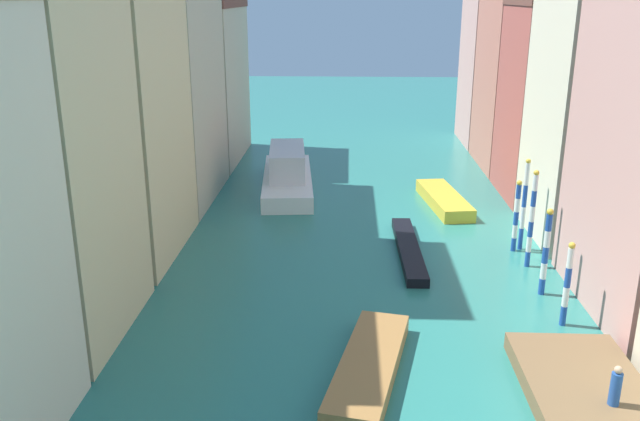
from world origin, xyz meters
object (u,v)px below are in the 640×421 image
object	(u,v)px
waterfront_dock	(587,392)
mooring_pole_3	(516,215)
mooring_pole_1	(546,251)
vaporetto_white	(287,173)
motorboat_0	(369,366)
mooring_pole_2	(532,218)
person_on_dock	(616,387)
mooring_pole_0	(567,283)
gondola_black	(409,249)
mooring_pole_4	(524,204)
motorboat_1	(444,200)

from	to	relation	value
waterfront_dock	mooring_pole_3	bearing A→B (deg)	86.91
mooring_pole_1	vaporetto_white	bearing A→B (deg)	128.38
vaporetto_white	motorboat_0	size ratio (longest dim) A/B	1.57
mooring_pole_2	person_on_dock	bearing A→B (deg)	-92.44
waterfront_dock	vaporetto_white	size ratio (longest dim) A/B	0.59
mooring_pole_2	motorboat_0	distance (m)	13.75
waterfront_dock	mooring_pole_0	size ratio (longest dim) A/B	1.89
gondola_black	motorboat_0	xyz separation A→B (m)	(-2.46, -12.13, 0.10)
vaporetto_white	mooring_pole_3	bearing A→B (deg)	-40.50
vaporetto_white	gondola_black	distance (m)	14.38
person_on_dock	mooring_pole_2	size ratio (longest dim) A/B	0.28
person_on_dock	mooring_pole_2	xyz separation A→B (m)	(0.56, 13.13, 1.29)
gondola_black	mooring_pole_4	bearing A→B (deg)	8.60
mooring_pole_0	gondola_black	world-z (taller)	mooring_pole_0
mooring_pole_0	motorboat_0	world-z (taller)	mooring_pole_0
vaporetto_white	person_on_dock	bearing A→B (deg)	-63.99
mooring_pole_3	mooring_pole_0	bearing A→B (deg)	-89.34
mooring_pole_1	mooring_pole_0	bearing A→B (deg)	-88.69
gondola_black	motorboat_1	xyz separation A→B (m)	(3.04, 8.67, 0.16)
mooring_pole_0	waterfront_dock	bearing A→B (deg)	-98.81
mooring_pole_4	mooring_pole_1	bearing A→B (deg)	-93.90
mooring_pole_4	mooring_pole_0	bearing A→B (deg)	-92.10
person_on_dock	vaporetto_white	world-z (taller)	vaporetto_white
mooring_pole_0	gondola_black	bearing A→B (deg)	126.61
mooring_pole_1	mooring_pole_4	bearing A→B (deg)	86.10
gondola_black	motorboat_0	bearing A→B (deg)	-101.48
mooring_pole_1	mooring_pole_2	size ratio (longest dim) A/B	0.82
person_on_dock	waterfront_dock	bearing A→B (deg)	108.44
mooring_pole_0	mooring_pole_4	distance (m)	8.85
vaporetto_white	motorboat_1	xyz separation A→B (m)	(10.69, -3.46, -0.75)
waterfront_dock	mooring_pole_0	distance (m)	5.82
waterfront_dock	mooring_pole_1	xyz separation A→B (m)	(0.79, 8.58, 1.82)
gondola_black	mooring_pole_0	bearing A→B (deg)	-53.39
mooring_pole_2	mooring_pole_3	size ratio (longest dim) A/B	1.28
mooring_pole_2	vaporetto_white	world-z (taller)	mooring_pole_2
mooring_pole_0	gondola_black	size ratio (longest dim) A/B	0.41
mooring_pole_4	waterfront_dock	bearing A→B (deg)	-94.71
mooring_pole_2	mooring_pole_3	xyz separation A→B (m)	(-0.20, 2.18, -0.56)
motorboat_0	person_on_dock	bearing A→B (deg)	-17.64
waterfront_dock	motorboat_1	size ratio (longest dim) A/B	0.93
person_on_dock	vaporetto_white	bearing A→B (deg)	116.01
mooring_pole_2	motorboat_0	bearing A→B (deg)	-128.39
mooring_pole_1	vaporetto_white	world-z (taller)	mooring_pole_1
motorboat_1	mooring_pole_1	bearing A→B (deg)	-78.50
mooring_pole_3	vaporetto_white	xyz separation A→B (m)	(-13.42, 11.46, -0.88)
mooring_pole_0	vaporetto_white	world-z (taller)	mooring_pole_0
waterfront_dock	motorboat_1	world-z (taller)	motorboat_1
mooring_pole_0	mooring_pole_4	xyz separation A→B (m)	(0.32, 8.81, 0.68)
waterfront_dock	mooring_pole_3	xyz separation A→B (m)	(0.76, 14.09, 1.71)
mooring_pole_2	mooring_pole_1	bearing A→B (deg)	-92.97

